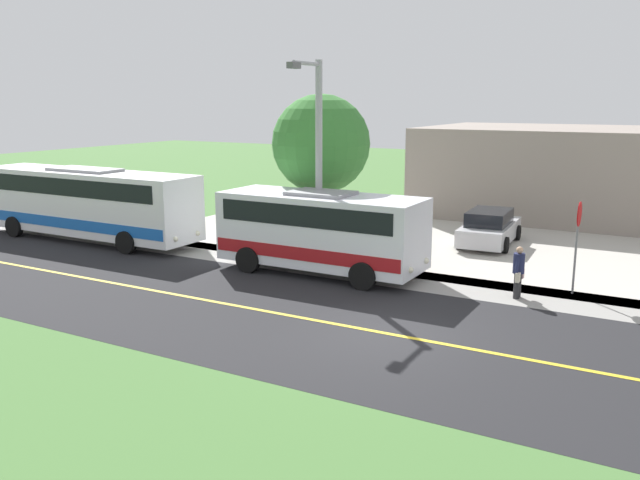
% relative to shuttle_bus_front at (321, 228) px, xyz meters
% --- Properties ---
extents(ground_plane, '(120.00, 120.00, 0.00)m').
position_rel_shuttle_bus_front_xyz_m(ground_plane, '(4.54, 4.45, -1.56)').
color(ground_plane, '#477238').
extents(road_surface, '(8.00, 100.00, 0.01)m').
position_rel_shuttle_bus_front_xyz_m(road_surface, '(4.54, 4.45, -1.56)').
color(road_surface, black).
rests_on(road_surface, ground).
extents(sidewalk, '(2.40, 100.00, 0.01)m').
position_rel_shuttle_bus_front_xyz_m(sidewalk, '(-0.66, 4.45, -1.56)').
color(sidewalk, gray).
rests_on(sidewalk, ground).
extents(parking_lot_surface, '(14.00, 36.00, 0.01)m').
position_rel_shuttle_bus_front_xyz_m(parking_lot_surface, '(-7.86, 7.45, -1.56)').
color(parking_lot_surface, '#B2ADA3').
rests_on(parking_lot_surface, ground).
extents(road_centre_line, '(0.16, 100.00, 0.00)m').
position_rel_shuttle_bus_front_xyz_m(road_centre_line, '(4.54, 4.45, -1.55)').
color(road_centre_line, gold).
rests_on(road_centre_line, ground).
extents(shuttle_bus_front, '(2.73, 7.21, 2.84)m').
position_rel_shuttle_bus_front_xyz_m(shuttle_bus_front, '(0.00, 0.00, 0.00)').
color(shuttle_bus_front, white).
rests_on(shuttle_bus_front, ground).
extents(transit_bus_rear, '(2.59, 10.86, 3.06)m').
position_rel_shuttle_bus_front_xyz_m(transit_bus_rear, '(0.07, -11.31, 0.12)').
color(transit_bus_rear, white).
rests_on(transit_bus_rear, ground).
extents(pedestrian_with_bags, '(0.72, 0.34, 1.59)m').
position_rel_shuttle_bus_front_xyz_m(pedestrian_with_bags, '(-0.29, 6.64, -0.72)').
color(pedestrian_with_bags, '#262628').
rests_on(pedestrian_with_bags, ground).
extents(stop_sign, '(0.76, 0.07, 2.88)m').
position_rel_shuttle_bus_front_xyz_m(stop_sign, '(-1.56, 8.05, 0.40)').
color(stop_sign, slate).
rests_on(stop_sign, ground).
extents(street_light_pole, '(1.97, 0.24, 7.18)m').
position_rel_shuttle_bus_front_xyz_m(street_light_pole, '(-0.32, -0.34, 2.43)').
color(street_light_pole, '#9E9EA3').
rests_on(street_light_pole, ground).
extents(parked_car_near, '(4.50, 2.22, 1.45)m').
position_rel_shuttle_bus_front_xyz_m(parked_car_near, '(-7.36, 3.84, -0.87)').
color(parked_car_near, silver).
rests_on(parked_car_near, ground).
extents(tree_curbside, '(3.77, 3.77, 6.10)m').
position_rel_shuttle_bus_front_xyz_m(tree_curbside, '(-2.86, -1.60, 2.63)').
color(tree_curbside, '#4C3826').
rests_on(tree_curbside, ground).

